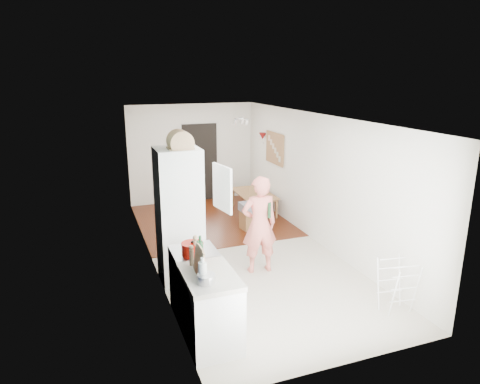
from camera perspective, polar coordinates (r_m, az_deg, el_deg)
room_shell at (r=7.72m, az=-0.15°, el=0.76°), size 3.20×7.00×2.50m
floor at (r=8.13m, az=-0.14°, el=-7.79°), size 3.20×7.00×0.01m
wood_floor_overlay at (r=9.77m, az=-3.86°, el=-3.71°), size 3.20×3.30×0.01m
sage_wall_panel at (r=5.29m, az=-8.97°, el=0.35°), size 0.02×3.00×1.30m
tile_splashback at (r=5.02m, az=-7.31°, el=-8.94°), size 0.02×1.90×0.50m
doorway_recess at (r=11.08m, az=-5.34°, el=3.90°), size 0.90×0.04×2.00m
base_cabinet at (r=5.41m, az=-3.99°, el=-15.50°), size 0.60×0.90×0.86m
worktop at (r=5.19m, az=-4.09°, el=-11.15°), size 0.62×0.92×0.06m
range_cooker at (r=6.04m, az=-6.03°, el=-11.93°), size 0.60×0.60×0.88m
cooker_top at (r=5.85m, az=-6.16°, el=-7.92°), size 0.60×0.60×0.04m
fridge_housing at (r=6.72m, az=-8.09°, el=-3.23°), size 0.66×0.66×2.15m
fridge_door at (r=6.45m, az=-2.38°, el=0.53°), size 0.14×0.56×0.70m
fridge_interior at (r=6.65m, az=-5.63°, el=0.93°), size 0.02×0.52×0.66m
pinboard at (r=9.97m, az=4.69°, el=5.83°), size 0.03×0.90×0.70m
pinboard_frame at (r=9.96m, az=4.61°, el=5.83°), size 0.00×0.94×0.74m
wall_sconce at (r=10.51m, az=3.02°, el=7.47°), size 0.18×0.18×0.16m
person at (r=7.00m, az=2.60°, el=-3.24°), size 0.74×0.52×1.94m
dining_table at (r=10.25m, az=2.00°, el=-1.60°), size 0.66×1.17×0.41m
dining_chair at (r=9.20m, az=2.32°, el=-2.10°), size 0.48×0.48×0.87m
stool at (r=9.12m, az=1.19°, el=-3.78°), size 0.36×0.36×0.41m
grey_drape at (r=9.02m, az=1.36°, el=-2.03°), size 0.42×0.42×0.18m
drying_rack at (r=6.43m, az=20.19°, el=-11.74°), size 0.43×0.40×0.75m
bread_bin at (r=6.37m, az=-7.99°, el=6.62°), size 0.41×0.39×0.20m
red_casserole at (r=5.66m, az=-6.35°, el=-7.56°), size 0.32×0.32×0.17m
steel_pan at (r=4.96m, az=-4.51°, el=-11.46°), size 0.26×0.26×0.10m
held_bottle at (r=6.92m, az=3.93°, el=-2.43°), size 0.06×0.06×0.26m
bottle_a at (r=5.34m, az=-5.30°, el=-8.18°), size 0.09×0.09×0.31m
bottle_b at (r=5.27m, az=-5.60°, el=-8.66°), size 0.08×0.08×0.29m
bottle_c at (r=4.96m, az=-5.00°, el=-10.59°), size 0.12×0.12×0.23m
pepper_mill_front at (r=5.38m, az=-6.47°, el=-8.67°), size 0.07×0.07×0.21m
pepper_mill_back at (r=5.59m, az=-5.95°, el=-7.52°), size 0.07×0.07×0.23m
chopping_boards at (r=5.10m, az=-5.48°, el=-9.14°), size 0.11×0.26×0.35m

